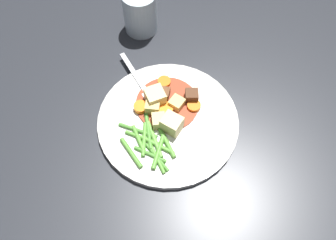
% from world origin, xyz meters
% --- Properties ---
extents(ground_plane, '(3.00, 3.00, 0.00)m').
position_xyz_m(ground_plane, '(0.00, 0.00, 0.00)').
color(ground_plane, '#26282D').
extents(dinner_plate, '(0.28, 0.28, 0.01)m').
position_xyz_m(dinner_plate, '(0.00, 0.00, 0.01)').
color(dinner_plate, white).
rests_on(dinner_plate, ground_plane).
extents(stew_sauce, '(0.13, 0.13, 0.00)m').
position_xyz_m(stew_sauce, '(0.04, 0.01, 0.01)').
color(stew_sauce, '#93381E').
rests_on(stew_sauce, dinner_plate).
extents(carrot_slice_0, '(0.03, 0.03, 0.01)m').
position_xyz_m(carrot_slice_0, '(0.08, 0.03, 0.02)').
color(carrot_slice_0, orange).
rests_on(carrot_slice_0, dinner_plate).
extents(carrot_slice_1, '(0.03, 0.03, 0.01)m').
position_xyz_m(carrot_slice_1, '(0.02, 0.01, 0.02)').
color(carrot_slice_1, orange).
rests_on(carrot_slice_1, dinner_plate).
extents(carrot_slice_2, '(0.04, 0.04, 0.01)m').
position_xyz_m(carrot_slice_2, '(0.04, -0.04, 0.02)').
color(carrot_slice_2, orange).
rests_on(carrot_slice_2, dinner_plate).
extents(carrot_slice_3, '(0.04, 0.04, 0.01)m').
position_xyz_m(carrot_slice_3, '(0.01, 0.06, 0.02)').
color(carrot_slice_3, orange).
rests_on(carrot_slice_3, dinner_plate).
extents(potato_chunk_0, '(0.05, 0.05, 0.03)m').
position_xyz_m(potato_chunk_0, '(0.03, 0.03, 0.03)').
color(potato_chunk_0, '#EAD68C').
rests_on(potato_chunk_0, dinner_plate).
extents(potato_chunk_1, '(0.03, 0.03, 0.02)m').
position_xyz_m(potato_chunk_1, '(0.04, -0.01, 0.02)').
color(potato_chunk_1, '#DBBC6B').
rests_on(potato_chunk_1, dinner_plate).
extents(potato_chunk_2, '(0.04, 0.04, 0.03)m').
position_xyz_m(potato_chunk_2, '(-0.02, -0.01, 0.03)').
color(potato_chunk_2, '#EAD68C').
rests_on(potato_chunk_2, dinner_plate).
extents(potato_chunk_3, '(0.04, 0.03, 0.02)m').
position_xyz_m(potato_chunk_3, '(-0.01, 0.02, 0.02)').
color(potato_chunk_3, '#E5CC7A').
rests_on(potato_chunk_3, dinner_plate).
extents(potato_chunk_4, '(0.04, 0.03, 0.03)m').
position_xyz_m(potato_chunk_4, '(0.02, 0.04, 0.03)').
color(potato_chunk_4, '#DBBC6B').
rests_on(potato_chunk_4, dinner_plate).
extents(meat_chunk_0, '(0.03, 0.03, 0.02)m').
position_xyz_m(meat_chunk_0, '(0.05, 0.03, 0.02)').
color(meat_chunk_0, brown).
rests_on(meat_chunk_0, dinner_plate).
extents(meat_chunk_1, '(0.03, 0.03, 0.02)m').
position_xyz_m(meat_chunk_1, '(0.06, -0.03, 0.02)').
color(meat_chunk_1, '#56331E').
rests_on(meat_chunk_1, dinner_plate).
extents(green_bean_0, '(0.05, 0.06, 0.01)m').
position_xyz_m(green_bean_0, '(-0.08, -0.00, 0.02)').
color(green_bean_0, '#4C8E33').
rests_on(green_bean_0, dinner_plate).
extents(green_bean_1, '(0.06, 0.05, 0.01)m').
position_xyz_m(green_bean_1, '(-0.08, 0.00, 0.02)').
color(green_bean_1, '#599E38').
rests_on(green_bean_1, dinner_plate).
extents(green_bean_2, '(0.07, 0.02, 0.01)m').
position_xyz_m(green_bean_2, '(-0.05, 0.03, 0.02)').
color(green_bean_2, '#599E38').
rests_on(green_bean_2, dinner_plate).
extents(green_bean_3, '(0.06, 0.05, 0.01)m').
position_xyz_m(green_bean_3, '(-0.05, -0.01, 0.02)').
color(green_bean_3, '#599E38').
rests_on(green_bean_3, dinner_plate).
extents(green_bean_4, '(0.05, 0.04, 0.01)m').
position_xyz_m(green_bean_4, '(-0.05, 0.04, 0.02)').
color(green_bean_4, '#599E38').
rests_on(green_bean_4, dinner_plate).
extents(green_bean_5, '(0.02, 0.08, 0.01)m').
position_xyz_m(green_bean_5, '(-0.04, 0.05, 0.02)').
color(green_bean_5, '#4C8E33').
rests_on(green_bean_5, dinner_plate).
extents(green_bean_6, '(0.03, 0.07, 0.01)m').
position_xyz_m(green_bean_6, '(-0.06, 0.01, 0.02)').
color(green_bean_6, '#599E38').
rests_on(green_bean_6, dinner_plate).
extents(green_bean_7, '(0.02, 0.07, 0.01)m').
position_xyz_m(green_bean_7, '(-0.08, 0.01, 0.02)').
color(green_bean_7, '#4C8E33').
rests_on(green_bean_7, dinner_plate).
extents(green_bean_8, '(0.07, 0.01, 0.01)m').
position_xyz_m(green_bean_8, '(-0.07, -0.00, 0.02)').
color(green_bean_8, '#599E38').
rests_on(green_bean_8, dinner_plate).
extents(green_bean_9, '(0.07, 0.05, 0.01)m').
position_xyz_m(green_bean_9, '(-0.05, 0.01, 0.02)').
color(green_bean_9, '#66AD42').
rests_on(green_bean_9, dinner_plate).
extents(green_bean_10, '(0.08, 0.04, 0.01)m').
position_xyz_m(green_bean_10, '(-0.03, 0.03, 0.02)').
color(green_bean_10, '#4C8E33').
rests_on(green_bean_10, dinner_plate).
extents(green_bean_11, '(0.05, 0.06, 0.01)m').
position_xyz_m(green_bean_11, '(-0.09, 0.05, 0.02)').
color(green_bean_11, '#599E38').
rests_on(green_bean_11, dinner_plate).
extents(green_bean_12, '(0.02, 0.07, 0.01)m').
position_xyz_m(green_bean_12, '(-0.05, 0.04, 0.02)').
color(green_bean_12, '#599E38').
rests_on(green_bean_12, dinner_plate).
extents(fork, '(0.14, 0.13, 0.00)m').
position_xyz_m(fork, '(0.07, 0.07, 0.01)').
color(fork, silver).
rests_on(fork, dinner_plate).
extents(water_glass, '(0.08, 0.08, 0.10)m').
position_xyz_m(water_glass, '(0.23, 0.12, 0.05)').
color(water_glass, silver).
rests_on(water_glass, ground_plane).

